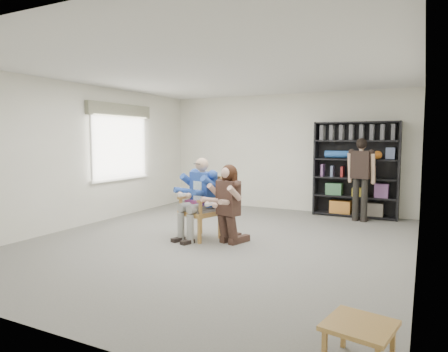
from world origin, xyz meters
The scene contains 9 objects.
room_shell centered at (0.00, 0.00, 1.40)m, with size 6.00×7.00×2.80m, color silver, non-canonical shape.
floor centered at (0.00, 0.00, 0.00)m, with size 6.00×7.00×0.01m, color slate.
window_left centered at (-2.95, 1.00, 1.63)m, with size 0.16×2.00×1.75m, color silver, non-canonical shape.
armchair centered at (-0.38, 0.03, 0.54)m, with size 0.63×0.61×1.09m, color #AD8949, non-canonical shape.
seated_man centered at (-0.38, 0.03, 0.71)m, with size 0.61×0.85×1.41m, color #2A4699, non-canonical shape.
kneeling_woman centered at (0.20, -0.09, 0.65)m, with size 0.54×0.87×1.29m, color #3A221E, non-canonical shape.
bookshelf centered at (1.70, 3.28, 1.05)m, with size 1.80×0.38×2.10m, color black, non-canonical shape.
standing_man centered at (1.87, 2.81, 0.87)m, with size 0.54×0.30×1.74m, color black, non-canonical shape.
side_table centered at (2.66, -2.80, 0.17)m, with size 0.48×0.48×0.33m, color #AD8949, non-canonical shape.
Camera 1 is at (3.04, -5.84, 1.72)m, focal length 32.00 mm.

